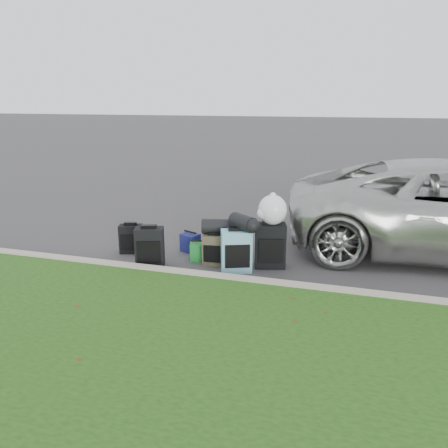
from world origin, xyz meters
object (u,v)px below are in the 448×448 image
(suitcase_large_black_left, at_px, (150,247))
(suitcase_large_black_right, at_px, (270,246))
(suitcase_small_black, at_px, (131,239))
(tote_navy, at_px, (190,243))
(suitcase_olive, at_px, (214,250))
(suitcase_teal, at_px, (236,251))
(tote_green, at_px, (198,252))

(suitcase_large_black_left, distance_m, suitcase_large_black_right, 1.89)
(suitcase_small_black, height_order, tote_navy, suitcase_small_black)
(suitcase_olive, bearing_deg, suitcase_teal, -29.07)
(suitcase_small_black, xyz_separation_m, suitcase_large_black_right, (2.42, 0.00, 0.11))
(suitcase_olive, distance_m, tote_green, 0.34)
(suitcase_small_black, height_order, suitcase_teal, suitcase_teal)
(suitcase_large_black_right, bearing_deg, suitcase_teal, -160.09)
(suitcase_olive, height_order, tote_green, suitcase_olive)
(tote_green, bearing_deg, suitcase_small_black, 160.77)
(suitcase_large_black_right, relative_size, tote_green, 2.37)
(suitcase_large_black_left, bearing_deg, suitcase_small_black, 121.96)
(suitcase_large_black_left, relative_size, tote_navy, 1.99)
(suitcase_large_black_left, xyz_separation_m, tote_green, (0.64, 0.45, -0.17))
(suitcase_teal, bearing_deg, tote_green, 138.00)
(suitcase_teal, bearing_deg, suitcase_small_black, 149.43)
(suitcase_large_black_right, xyz_separation_m, tote_navy, (-1.46, 0.33, -0.19))
(suitcase_teal, bearing_deg, suitcase_large_black_left, 166.23)
(suitcase_large_black_left, height_order, suitcase_olive, suitcase_large_black_left)
(tote_navy, bearing_deg, tote_green, -30.91)
(tote_green, distance_m, tote_navy, 0.47)
(suitcase_small_black, xyz_separation_m, suitcase_olive, (1.55, -0.15, 0.00))
(suitcase_large_black_left, xyz_separation_m, tote_navy, (0.37, 0.83, -0.16))
(suitcase_olive, height_order, suitcase_teal, suitcase_teal)
(suitcase_small_black, height_order, suitcase_large_black_left, suitcase_large_black_left)
(suitcase_small_black, xyz_separation_m, tote_navy, (0.96, 0.33, -0.09))
(suitcase_olive, bearing_deg, tote_navy, 134.34)
(tote_navy, bearing_deg, suitcase_large_black_left, -91.23)
(suitcase_large_black_left, height_order, suitcase_large_black_right, suitcase_large_black_right)
(suitcase_teal, xyz_separation_m, tote_navy, (-1.00, 0.65, -0.17))
(suitcase_teal, distance_m, tote_green, 0.79)
(tote_green, bearing_deg, tote_navy, 109.43)
(suitcase_large_black_left, bearing_deg, suitcase_olive, 2.21)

